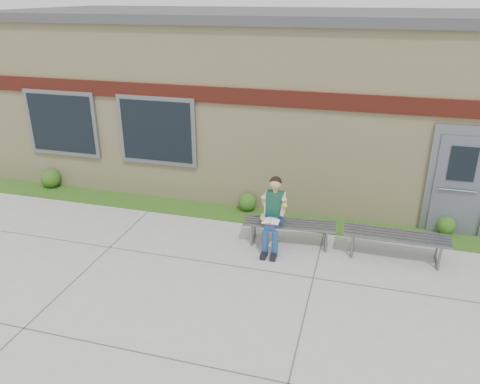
% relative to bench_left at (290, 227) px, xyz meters
% --- Properties ---
extents(ground, '(80.00, 80.00, 0.00)m').
position_rel_bench_left_xyz_m(ground, '(-0.37, -1.61, -0.36)').
color(ground, '#9E9E99').
rests_on(ground, ground).
extents(grass_strip, '(16.00, 0.80, 0.02)m').
position_rel_bench_left_xyz_m(grass_strip, '(-0.37, 0.99, -0.35)').
color(grass_strip, '#174412').
rests_on(grass_strip, ground).
extents(school_building, '(16.20, 6.22, 4.20)m').
position_rel_bench_left_xyz_m(school_building, '(-0.37, 4.38, 1.74)').
color(school_building, beige).
rests_on(school_building, ground).
extents(bench_left, '(1.84, 0.68, 0.47)m').
position_rel_bench_left_xyz_m(bench_left, '(0.00, 0.00, 0.00)').
color(bench_left, slate).
rests_on(bench_left, ground).
extents(bench_right, '(1.92, 0.56, 0.50)m').
position_rel_bench_left_xyz_m(bench_right, '(2.00, -0.00, 0.02)').
color(bench_right, slate).
rests_on(bench_right, ground).
extents(girl, '(0.52, 0.86, 1.43)m').
position_rel_bench_left_xyz_m(girl, '(-0.29, -0.22, 0.38)').
color(girl, navy).
rests_on(girl, ground).
extents(shrub_west, '(0.49, 0.49, 0.49)m').
position_rel_bench_left_xyz_m(shrub_west, '(-6.37, 1.24, -0.10)').
color(shrub_west, '#174412').
rests_on(shrub_west, grass_strip).
extents(shrub_mid, '(0.42, 0.42, 0.42)m').
position_rel_bench_left_xyz_m(shrub_mid, '(-1.18, 1.24, -0.13)').
color(shrub_mid, '#174412').
rests_on(shrub_mid, grass_strip).
extents(shrub_east, '(0.38, 0.38, 0.38)m').
position_rel_bench_left_xyz_m(shrub_east, '(3.05, 1.24, -0.15)').
color(shrub_east, '#174412').
rests_on(shrub_east, grass_strip).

